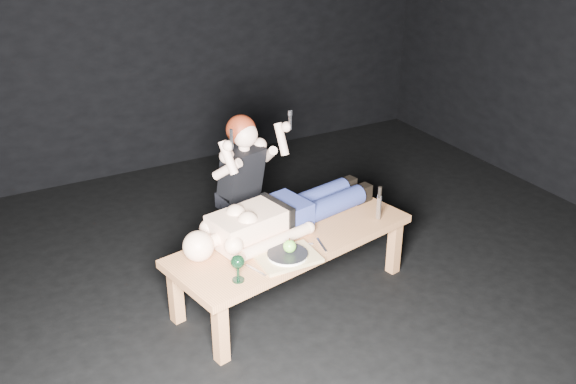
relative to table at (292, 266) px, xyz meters
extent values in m
plane|color=black|center=(0.30, 0.02, -0.23)|extent=(5.00, 5.00, 0.00)
plane|color=black|center=(0.30, 2.52, 1.27)|extent=(5.00, 0.00, 5.00)
cube|color=#B37340|center=(0.00, 0.00, 0.00)|extent=(1.73, 0.93, 0.45)
cube|color=tan|center=(-0.16, -0.23, 0.24)|extent=(0.37, 0.27, 0.02)
cylinder|color=white|center=(-0.16, -0.23, 0.26)|extent=(0.25, 0.25, 0.02)
sphere|color=green|center=(-0.13, -0.22, 0.31)|extent=(0.08, 0.08, 0.08)
cube|color=#B2B2B7|center=(-0.38, -0.25, 0.23)|extent=(0.07, 0.17, 0.01)
cube|color=#B2B2B7|center=(0.11, -0.19, 0.23)|extent=(0.05, 0.17, 0.01)
cube|color=#B2B2B7|center=(-0.01, -0.12, 0.23)|extent=(0.17, 0.08, 0.01)
camera|label=1|loc=(-1.74, -3.14, 2.30)|focal=39.84mm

